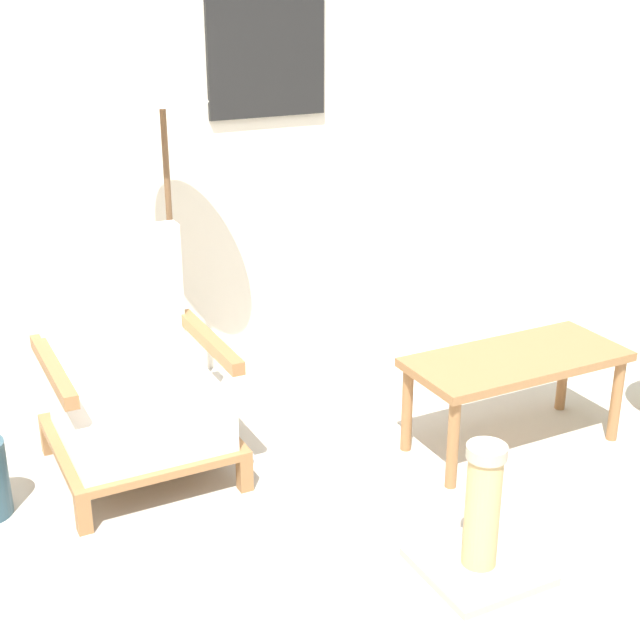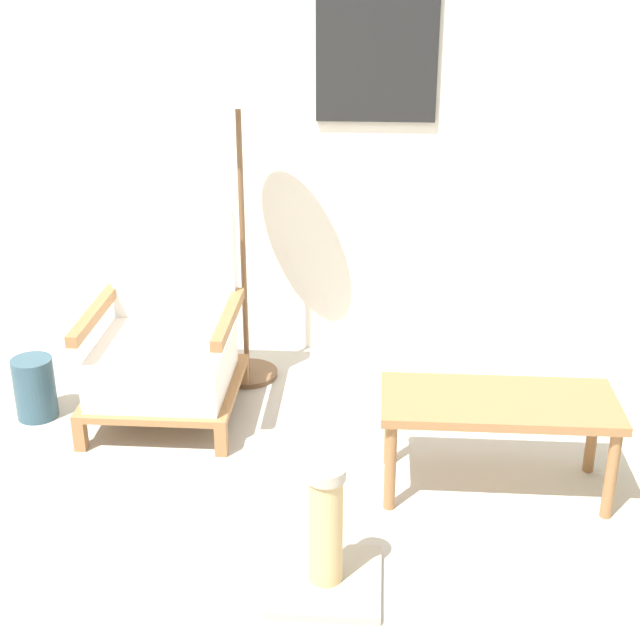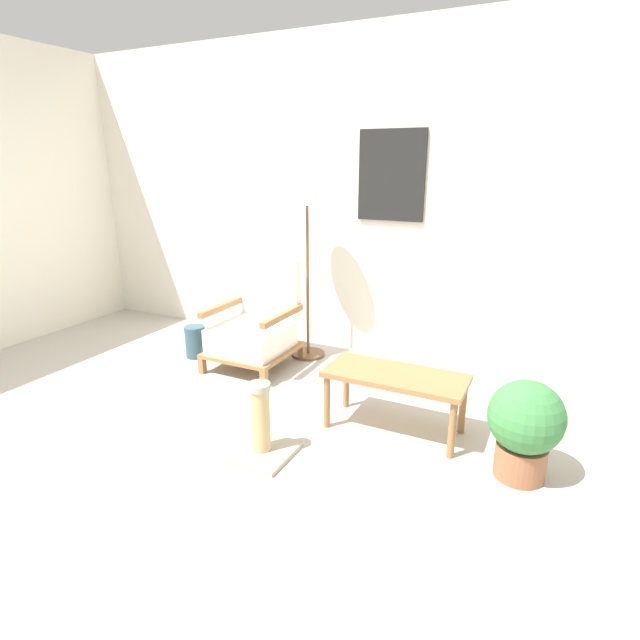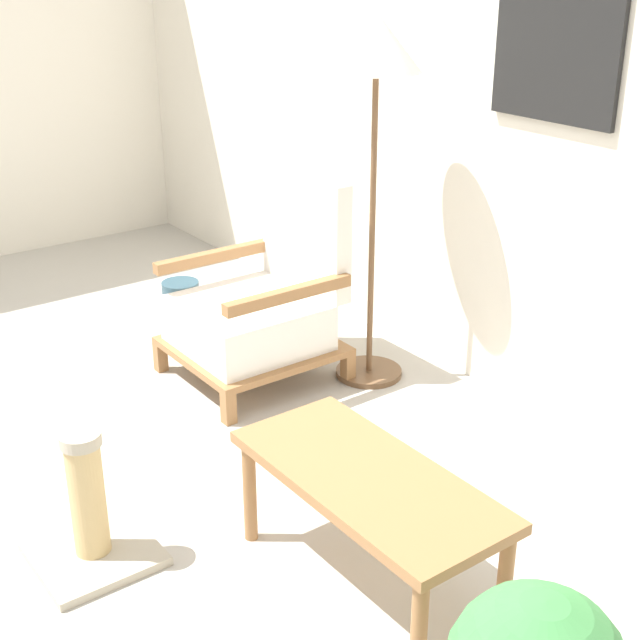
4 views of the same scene
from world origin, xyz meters
TOP-DOWN VIEW (x-y plane):
  - ground_plane at (0.00, 0.00)m, footprint 14.00×14.00m
  - wall_back at (0.00, 2.17)m, footprint 8.00×0.09m
  - armchair at (-0.56, 1.41)m, footprint 0.65×0.66m
  - floor_lamp at (-0.26, 1.78)m, footprint 0.36×0.36m
  - coffee_table at (0.83, 0.87)m, footprint 0.88×0.40m
  - vase at (-1.14, 1.32)m, footprint 0.18×0.18m
  - potted_plant at (1.61, 0.70)m, footprint 0.40×0.40m
  - scratching_post at (0.22, 0.26)m, footprint 0.37×0.37m

SIDE VIEW (x-z plane):
  - ground_plane at x=0.00m, z-range 0.00..0.00m
  - vase at x=-1.14m, z-range 0.00..0.28m
  - scratching_post at x=0.22m, z-range -0.08..0.38m
  - potted_plant at x=1.61m, z-range 0.03..0.60m
  - armchair at x=-0.56m, z-range -0.11..0.78m
  - coffee_table at x=0.83m, z-range 0.14..0.54m
  - floor_lamp at x=-0.26m, z-range 0.55..2.10m
  - wall_back at x=0.00m, z-range 0.00..2.70m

